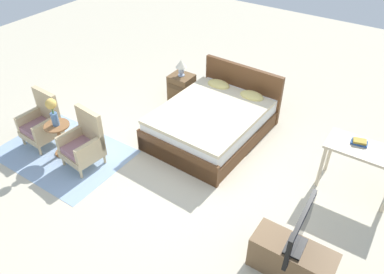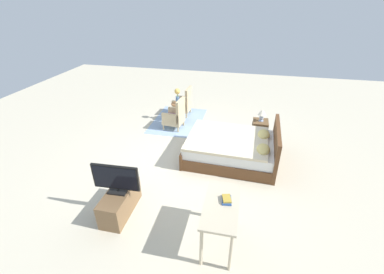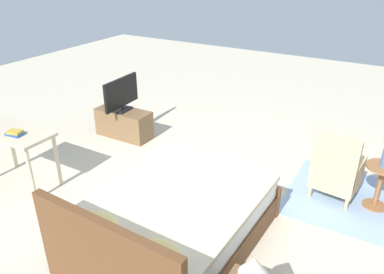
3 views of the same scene
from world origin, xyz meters
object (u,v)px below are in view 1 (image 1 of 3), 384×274
side_table (59,136)px  book_stack (360,142)px  table_lamp (181,66)px  armchair_by_window_right (84,144)px  tv_flatscreen (300,230)px  bed (213,121)px  nightstand (182,88)px  vanity_desk (364,155)px  armchair_by_window_left (42,123)px  tv_stand (292,260)px  flower_vase (52,109)px

side_table → book_stack: (4.13, 1.89, 0.44)m
side_table → table_lamp: size_ratio=1.76×
side_table → table_lamp: bearing=74.8°
armchair_by_window_right → tv_flatscreen: bearing=-1.2°
bed → table_lamp: size_ratio=6.52×
bed → armchair_by_window_right: bed is taller
table_lamp → book_stack: bearing=-9.8°
book_stack → tv_flatscreen: bearing=-94.2°
nightstand → table_lamp: size_ratio=1.69×
nightstand → book_stack: 3.55m
side_table → book_stack: book_stack is taller
bed → vanity_desk: bed is taller
bed → armchair_by_window_left: bed is taller
table_lamp → tv_flatscreen: size_ratio=0.40×
bed → side_table: 2.58m
tv_stand → vanity_desk: (0.25, 1.83, 0.42)m
vanity_desk → tv_stand: bearing=-97.8°
flower_vase → tv_stand: bearing=-0.2°
vanity_desk → book_stack: bearing=148.8°
nightstand → bed: bearing=-29.8°
armchair_by_window_right → book_stack: (3.63, 1.83, 0.42)m
table_lamp → tv_stand: (3.32, -2.50, -0.53)m
armchair_by_window_left → nightstand: 2.69m
tv_stand → tv_flatscreen: size_ratio=1.16×
armchair_by_window_right → nightstand: bearing=86.0°
armchair_by_window_left → table_lamp: (1.17, 2.42, 0.39)m
flower_vase → nightstand: bearing=74.8°
flower_vase → vanity_desk: flower_vase is taller
tv_flatscreen → bed: bearing=139.8°
armchair_by_window_right → tv_flatscreen: (3.49, -0.07, 0.39)m
armchair_by_window_right → flower_vase: 0.71m
tv_flatscreen → book_stack: tv_flatscreen is taller
vanity_desk → bed: bearing=179.7°
table_lamp → tv_stand: size_ratio=0.34×
book_stack → armchair_by_window_right: bearing=-153.3°
side_table → nightstand: (0.68, 2.48, -0.09)m
bed → book_stack: 2.38m
bed → vanity_desk: bearing=-0.3°
bed → tv_stand: size_ratio=2.24×
flower_vase → book_stack: bearing=24.5°
bed → nightstand: bearing=150.2°
armchair_by_window_right → table_lamp: (0.17, 2.42, 0.39)m
flower_vase → nightstand: size_ratio=0.86×
flower_vase → nightstand: 2.64m
bed → tv_flatscreen: (2.19, -1.85, 0.47)m
flower_vase → table_lamp: (0.68, 2.48, -0.10)m
armchair_by_window_left → book_stack: armchair_by_window_left is taller
table_lamp → vanity_desk: table_lamp is taller
flower_vase → armchair_by_window_left: bearing=173.1°
book_stack → side_table: bearing=-155.5°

